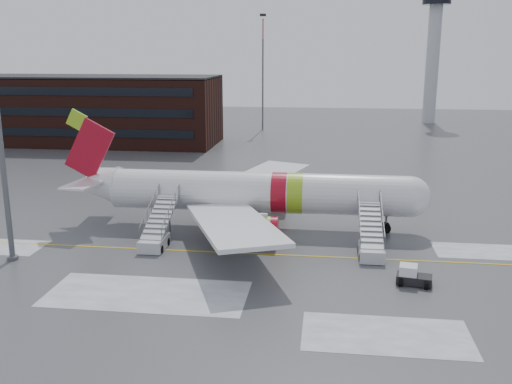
# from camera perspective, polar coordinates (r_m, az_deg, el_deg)

# --- Properties ---
(ground) EXTENTS (260.00, 260.00, 0.00)m
(ground) POSITION_cam_1_polar(r_m,az_deg,el_deg) (48.92, -0.46, -5.79)
(ground) COLOR #494C4F
(ground) RESTS_ON ground
(airliner) EXTENTS (35.03, 32.97, 11.18)m
(airliner) POSITION_cam_1_polar(r_m,az_deg,el_deg) (54.17, -0.73, -0.07)
(airliner) COLOR white
(airliner) RESTS_ON ground
(airstair_fwd) EXTENTS (2.05, 7.70, 3.48)m
(airstair_fwd) POSITION_cam_1_polar(r_m,az_deg,el_deg) (48.21, 11.42, -5.03)
(airstair_fwd) COLOR silver
(airstair_fwd) RESTS_ON ground
(airstair_aft) EXTENTS (2.05, 7.70, 3.48)m
(airstair_aft) POSITION_cam_1_polar(r_m,az_deg,el_deg) (50.19, -9.94, -4.20)
(airstair_aft) COLOR #BBBDC3
(airstair_aft) RESTS_ON ground
(pushback_tug) EXTENTS (2.69, 2.20, 1.42)m
(pushback_tug) POSITION_cam_1_polar(r_m,az_deg,el_deg) (43.25, 15.34, -8.10)
(pushback_tug) COLOR black
(pushback_tug) RESTS_ON ground
(terminal_building) EXTENTS (62.00, 16.11, 12.30)m
(terminal_building) POSITION_cam_1_polar(r_m,az_deg,el_deg) (113.38, -19.85, 7.82)
(terminal_building) COLOR #3F1E16
(terminal_building) RESTS_ON ground
(control_tower) EXTENTS (6.40, 6.40, 30.00)m
(control_tower) POSITION_cam_1_polar(r_m,az_deg,el_deg) (142.70, 17.36, 14.13)
(control_tower) COLOR #B2B5BA
(control_tower) RESTS_ON ground
(light_mast_far_n) EXTENTS (1.20, 1.20, 24.25)m
(light_mast_far_n) POSITION_cam_1_polar(r_m,az_deg,el_deg) (124.52, 0.68, 12.61)
(light_mast_far_n) COLOR #595B60
(light_mast_far_n) RESTS_ON ground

